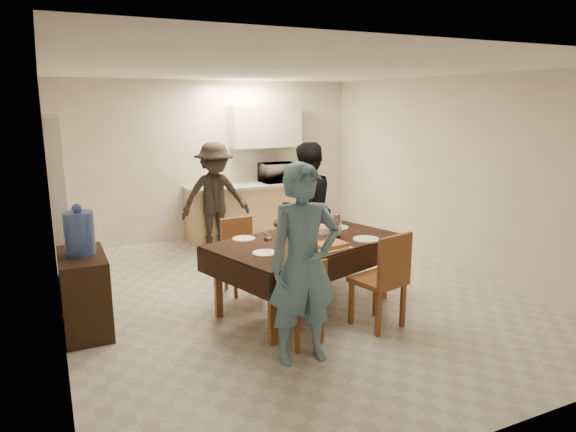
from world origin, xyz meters
name	(u,v)px	position (x,y,z in m)	size (l,w,h in m)	color
floor	(289,294)	(0.00, 0.00, 0.00)	(5.00, 6.00, 0.02)	silver
ceiling	(290,70)	(0.00, 0.00, 2.60)	(5.00, 6.00, 0.02)	white
wall_back	(212,160)	(0.00, 3.00, 1.30)	(5.00, 0.02, 2.60)	white
wall_front	(494,257)	(0.00, -3.00, 1.30)	(5.00, 0.02, 2.60)	white
wall_left	(51,206)	(-2.50, 0.00, 1.30)	(0.02, 6.00, 2.60)	white
wall_right	(456,174)	(2.50, 0.00, 1.30)	(0.02, 6.00, 2.60)	white
stub_partition	(59,208)	(-2.42, 1.20, 1.05)	(0.15, 1.40, 2.10)	silver
kitchen_base_cabinet	(253,212)	(0.60, 2.68, 0.43)	(2.20, 0.60, 0.86)	tan
kitchen_worktop	(253,185)	(0.60, 2.68, 0.89)	(2.24, 0.64, 0.05)	#A6A7A2
upper_cabinet	(266,126)	(0.90, 2.82, 1.85)	(1.20, 0.34, 0.70)	silver
dining_table	(305,243)	(-0.02, -0.44, 0.75)	(2.27, 1.72, 0.78)	black
chair_near_left	(302,295)	(-0.47, -1.27, 0.51)	(0.48, 0.48, 0.45)	brown
chair_near_right	(384,271)	(0.43, -1.28, 0.61)	(0.55, 0.55, 0.54)	brown
chair_far_left	(245,250)	(-0.47, 0.23, 0.54)	(0.41, 0.41, 0.48)	brown
chair_far_right	(313,239)	(0.43, 0.22, 0.58)	(0.49, 0.49, 0.51)	brown
console	(85,293)	(-2.28, -0.04, 0.40)	(0.43, 0.86, 0.80)	black
water_jug	(79,233)	(-2.28, -0.04, 1.01)	(0.28, 0.28, 0.43)	#3F58AB
wine_bottle	(299,224)	(-0.07, -0.39, 0.95)	(0.08, 0.08, 0.34)	black
water_pitcher	(335,228)	(0.33, -0.49, 0.88)	(0.13, 0.13, 0.20)	white
savoury_tart	(330,245)	(0.08, -0.82, 0.81)	(0.38, 0.29, 0.05)	#CB7E3B
salad_bowl	(321,230)	(0.28, -0.26, 0.82)	(0.19, 0.19, 0.08)	white
mushroom_dish	(290,233)	(-0.07, -0.16, 0.80)	(0.22, 0.22, 0.04)	white
wine_glass_a	(268,242)	(-0.57, -0.69, 0.88)	(0.09, 0.09, 0.20)	white
wine_glass_b	(337,221)	(0.53, -0.19, 0.88)	(0.09, 0.09, 0.20)	white
wine_glass_c	(277,227)	(-0.22, -0.14, 0.88)	(0.08, 0.08, 0.19)	white
plate_near_left	(265,253)	(-0.62, -0.74, 0.79)	(0.25, 0.25, 0.01)	white
plate_near_right	(366,239)	(0.58, -0.74, 0.79)	(0.29, 0.29, 0.02)	white
plate_far_left	(244,239)	(-0.62, -0.14, 0.79)	(0.25, 0.25, 0.01)	white
plate_far_right	(338,227)	(0.58, -0.14, 0.79)	(0.25, 0.25, 0.01)	white
microwave	(278,172)	(1.07, 2.68, 1.07)	(0.59, 0.40, 0.33)	silver
person_near	(304,264)	(-0.57, -1.49, 0.89)	(0.65, 0.42, 1.77)	slate
person_far	(306,209)	(0.53, 0.61, 0.88)	(0.85, 0.66, 1.75)	black
person_kitchen	(215,197)	(-0.20, 2.23, 0.83)	(1.07, 0.62, 1.66)	black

